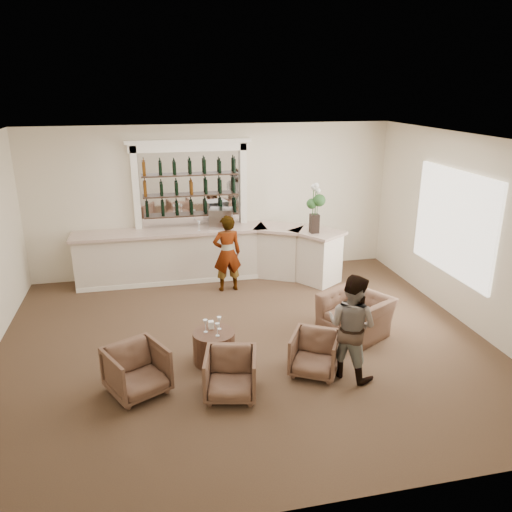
{
  "coord_description": "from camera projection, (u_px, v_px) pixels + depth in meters",
  "views": [
    {
      "loc": [
        -1.4,
        -7.26,
        4.07
      ],
      "look_at": [
        0.39,
        0.9,
        1.2
      ],
      "focal_mm": 35.0,
      "sensor_mm": 36.0,
      "label": 1
    }
  ],
  "objects": [
    {
      "name": "espresso_machine",
      "position": [
        221.0,
        218.0,
        10.73
      ],
      "size": [
        0.56,
        0.51,
        0.42
      ],
      "primitive_type": "cube",
      "rotation": [
        0.0,
        0.0,
        -0.24
      ],
      "color": "#ACACB1",
      "rests_on": "bar_counter"
    },
    {
      "name": "bar_counter",
      "position": [
        211.0,
        254.0,
        10.86
      ],
      "size": [
        5.72,
        1.8,
        1.14
      ],
      "color": "white",
      "rests_on": "ground"
    },
    {
      "name": "armchair_far",
      "position": [
        355.0,
        315.0,
        8.54
      ],
      "size": [
        1.33,
        1.38,
        0.69
      ],
      "primitive_type": "imported",
      "rotation": [
        0.0,
        0.0,
        -1.05
      ],
      "color": "brown",
      "rests_on": "ground"
    },
    {
      "name": "wine_glass_tbl_b",
      "position": [
        219.0,
        323.0,
        7.66
      ],
      "size": [
        0.07,
        0.07,
        0.21
      ],
      "primitive_type": null,
      "color": "white",
      "rests_on": "cocktail_table"
    },
    {
      "name": "back_bar_alcove",
      "position": [
        191.0,
        185.0,
        10.7
      ],
      "size": [
        2.64,
        0.25,
        3.0
      ],
      "color": "white",
      "rests_on": "ground"
    },
    {
      "name": "wine_glass_tbl_a",
      "position": [
        205.0,
        326.0,
        7.57
      ],
      "size": [
        0.07,
        0.07,
        0.21
      ],
      "primitive_type": null,
      "color": "white",
      "rests_on": "cocktail_table"
    },
    {
      "name": "guest",
      "position": [
        352.0,
        326.0,
        7.15
      ],
      "size": [
        0.95,
        0.97,
        1.58
      ],
      "primitive_type": "imported",
      "rotation": [
        0.0,
        0.0,
        2.26
      ],
      "color": "gray",
      "rests_on": "ground"
    },
    {
      "name": "wine_glass_tbl_c",
      "position": [
        217.0,
        330.0,
        7.46
      ],
      "size": [
        0.07,
        0.07,
        0.21
      ],
      "primitive_type": null,
      "color": "white",
      "rests_on": "cocktail_table"
    },
    {
      "name": "napkin_holder",
      "position": [
        211.0,
        325.0,
        7.71
      ],
      "size": [
        0.08,
        0.08,
        0.12
      ],
      "primitive_type": "cube",
      "color": "white",
      "rests_on": "cocktail_table"
    },
    {
      "name": "armchair_left",
      "position": [
        137.0,
        370.0,
        6.87
      ],
      "size": [
        1.01,
        1.01,
        0.69
      ],
      "primitive_type": "imported",
      "rotation": [
        0.0,
        0.0,
        0.47
      ],
      "color": "brown",
      "rests_on": "ground"
    },
    {
      "name": "flower_vase",
      "position": [
        315.0,
        205.0,
        10.26
      ],
      "size": [
        0.28,
        0.28,
        1.05
      ],
      "color": "black",
      "rests_on": "bar_counter"
    },
    {
      "name": "wine_glass_bar_left",
      "position": [
        199.0,
        226.0,
        10.57
      ],
      "size": [
        0.07,
        0.07,
        0.21
      ],
      "primitive_type": null,
      "color": "white",
      "rests_on": "bar_counter"
    },
    {
      "name": "sommelier",
      "position": [
        227.0,
        253.0,
        10.21
      ],
      "size": [
        0.61,
        0.42,
        1.61
      ],
      "primitive_type": "imported",
      "rotation": [
        0.0,
        0.0,
        3.2
      ],
      "color": "gray",
      "rests_on": "ground"
    },
    {
      "name": "armchair_center",
      "position": [
        231.0,
        375.0,
        6.81
      ],
      "size": [
        0.84,
        0.85,
        0.65
      ],
      "primitive_type": "imported",
      "rotation": [
        0.0,
        0.0,
        -0.22
      ],
      "color": "brown",
      "rests_on": "ground"
    },
    {
      "name": "cocktail_table",
      "position": [
        214.0,
        347.0,
        7.68
      ],
      "size": [
        0.65,
        0.65,
        0.5
      ],
      "primitive_type": "cylinder",
      "color": "#4E3221",
      "rests_on": "ground"
    },
    {
      "name": "wine_glass_bar_right",
      "position": [
        213.0,
        224.0,
        10.7
      ],
      "size": [
        0.07,
        0.07,
        0.21
      ],
      "primitive_type": null,
      "color": "white",
      "rests_on": "bar_counter"
    },
    {
      "name": "room_shell",
      "position": [
        245.0,
        196.0,
        8.25
      ],
      "size": [
        8.04,
        7.02,
        3.32
      ],
      "color": "#F0E3C7",
      "rests_on": "ground"
    },
    {
      "name": "ground",
      "position": [
        245.0,
        343.0,
        8.32
      ],
      "size": [
        8.0,
        8.0,
        0.0
      ],
      "primitive_type": "plane",
      "color": "brown",
      "rests_on": "ground"
    },
    {
      "name": "armchair_right",
      "position": [
        315.0,
        354.0,
        7.36
      ],
      "size": [
        0.93,
        0.94,
        0.63
      ],
      "primitive_type": "imported",
      "rotation": [
        0.0,
        0.0,
        -0.52
      ],
      "color": "brown",
      "rests_on": "ground"
    }
  ]
}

